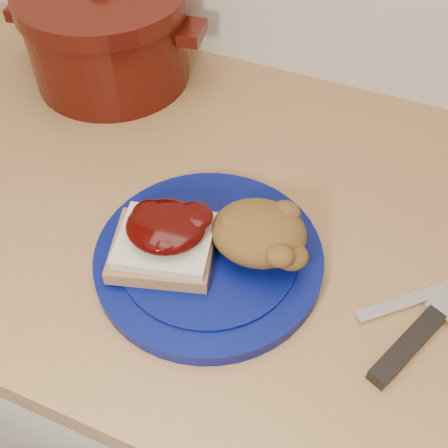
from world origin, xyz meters
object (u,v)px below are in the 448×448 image
at_px(chef_knife, 429,323).
at_px(dutch_oven, 107,34).
at_px(butter_knife, 434,292).
at_px(plate, 209,258).
at_px(pepper_grinder, 117,35).

bearing_deg(chef_knife, dutch_oven, 86.88).
xyz_separation_m(butter_knife, dutch_oven, (-0.52, 0.21, 0.07)).
relative_size(plate, butter_knife, 1.37).
distance_m(chef_knife, dutch_oven, 0.58).
bearing_deg(chef_knife, plate, 116.16).
distance_m(dutch_oven, pepper_grinder, 0.01).
distance_m(butter_knife, pepper_grinder, 0.56).
xyz_separation_m(dutch_oven, pepper_grinder, (0.01, 0.01, -0.00)).
xyz_separation_m(chef_knife, butter_knife, (-0.00, 0.04, -0.00)).
xyz_separation_m(butter_knife, pepper_grinder, (-0.51, 0.22, 0.06)).
height_order(chef_knife, pepper_grinder, pepper_grinder).
height_order(chef_knife, butter_knife, chef_knife).
xyz_separation_m(chef_knife, pepper_grinder, (-0.51, 0.27, 0.06)).
bearing_deg(pepper_grinder, chef_knife, -27.53).
bearing_deg(plate, chef_knife, 2.93).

